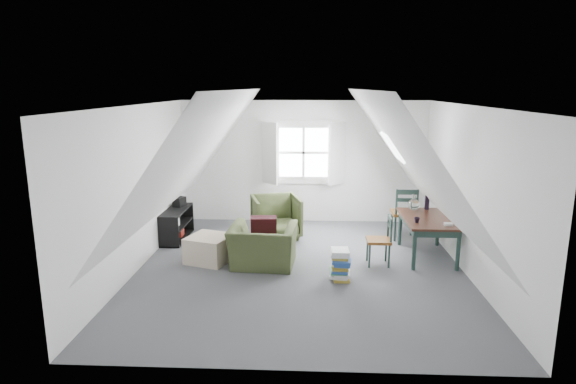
{
  "coord_description": "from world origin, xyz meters",
  "views": [
    {
      "loc": [
        0.14,
        -7.04,
        2.77
      ],
      "look_at": [
        -0.22,
        0.6,
        1.09
      ],
      "focal_mm": 30.0,
      "sensor_mm": 36.0,
      "label": 1
    }
  ],
  "objects_px": {
    "armchair_far": "(276,237)",
    "dining_table": "(428,223)",
    "dining_chair_far": "(405,212)",
    "media_shelf": "(176,226)",
    "ottoman": "(209,249)",
    "magazine_stack": "(341,265)",
    "dining_chair_near": "(381,240)",
    "armchair_near": "(263,266)"
  },
  "relations": [
    {
      "from": "media_shelf",
      "to": "magazine_stack",
      "type": "distance_m",
      "value": 3.4
    },
    {
      "from": "armchair_far",
      "to": "dining_table",
      "type": "height_order",
      "value": "dining_table"
    },
    {
      "from": "ottoman",
      "to": "dining_table",
      "type": "xyz_separation_m",
      "value": [
        3.55,
        0.37,
        0.37
      ]
    },
    {
      "from": "ottoman",
      "to": "media_shelf",
      "type": "xyz_separation_m",
      "value": [
        -0.85,
        1.1,
        0.04
      ]
    },
    {
      "from": "dining_table",
      "to": "dining_chair_near",
      "type": "height_order",
      "value": "dining_chair_near"
    },
    {
      "from": "dining_table",
      "to": "dining_chair_near",
      "type": "bearing_deg",
      "value": -156.83
    },
    {
      "from": "dining_chair_far",
      "to": "media_shelf",
      "type": "height_order",
      "value": "dining_chair_far"
    },
    {
      "from": "dining_chair_near",
      "to": "media_shelf",
      "type": "relative_size",
      "value": 0.72
    },
    {
      "from": "ottoman",
      "to": "dining_chair_near",
      "type": "xyz_separation_m",
      "value": [
        2.73,
        -0.02,
        0.2
      ]
    },
    {
      "from": "dining_table",
      "to": "dining_chair_far",
      "type": "relative_size",
      "value": 1.38
    },
    {
      "from": "armchair_far",
      "to": "dining_chair_near",
      "type": "xyz_separation_m",
      "value": [
        1.75,
        -1.35,
        0.41
      ]
    },
    {
      "from": "ottoman",
      "to": "dining_chair_far",
      "type": "distance_m",
      "value": 3.61
    },
    {
      "from": "ottoman",
      "to": "dining_table",
      "type": "distance_m",
      "value": 3.59
    },
    {
      "from": "ottoman",
      "to": "media_shelf",
      "type": "relative_size",
      "value": 0.57
    },
    {
      "from": "armchair_far",
      "to": "ottoman",
      "type": "bearing_deg",
      "value": -141.82
    },
    {
      "from": "armchair_near",
      "to": "magazine_stack",
      "type": "bearing_deg",
      "value": 162.17
    },
    {
      "from": "ottoman",
      "to": "magazine_stack",
      "type": "distance_m",
      "value": 2.17
    },
    {
      "from": "dining_chair_near",
      "to": "armchair_far",
      "type": "bearing_deg",
      "value": -139.45
    },
    {
      "from": "armchair_near",
      "to": "dining_table",
      "type": "relative_size",
      "value": 0.75
    },
    {
      "from": "armchair_far",
      "to": "dining_chair_near",
      "type": "bearing_deg",
      "value": -53.0
    },
    {
      "from": "dining_chair_far",
      "to": "dining_chair_near",
      "type": "distance_m",
      "value": 1.48
    },
    {
      "from": "armchair_near",
      "to": "dining_table",
      "type": "distance_m",
      "value": 2.78
    },
    {
      "from": "armchair_near",
      "to": "armchair_far",
      "type": "height_order",
      "value": "armchair_far"
    },
    {
      "from": "dining_chair_far",
      "to": "media_shelf",
      "type": "xyz_separation_m",
      "value": [
        -4.2,
        -0.22,
        -0.25
      ]
    },
    {
      "from": "dining_chair_far",
      "to": "media_shelf",
      "type": "bearing_deg",
      "value": 11.38
    },
    {
      "from": "media_shelf",
      "to": "magazine_stack",
      "type": "bearing_deg",
      "value": -31.26
    },
    {
      "from": "magazine_stack",
      "to": "dining_chair_far",
      "type": "bearing_deg",
      "value": 56.98
    },
    {
      "from": "armchair_near",
      "to": "ottoman",
      "type": "xyz_separation_m",
      "value": [
        -0.89,
        0.18,
        0.21
      ]
    },
    {
      "from": "ottoman",
      "to": "dining_table",
      "type": "height_order",
      "value": "dining_table"
    },
    {
      "from": "ottoman",
      "to": "magazine_stack",
      "type": "relative_size",
      "value": 1.41
    },
    {
      "from": "armchair_far",
      "to": "magazine_stack",
      "type": "height_order",
      "value": "magazine_stack"
    },
    {
      "from": "dining_chair_near",
      "to": "magazine_stack",
      "type": "xyz_separation_m",
      "value": [
        -0.66,
        -0.64,
        -0.19
      ]
    },
    {
      "from": "armchair_far",
      "to": "dining_chair_far",
      "type": "distance_m",
      "value": 2.42
    },
    {
      "from": "media_shelf",
      "to": "dining_chair_near",
      "type": "bearing_deg",
      "value": -17.59
    },
    {
      "from": "ottoman",
      "to": "dining_chair_near",
      "type": "relative_size",
      "value": 0.8
    },
    {
      "from": "ottoman",
      "to": "dining_chair_far",
      "type": "bearing_deg",
      "value": 21.44
    },
    {
      "from": "armchair_near",
      "to": "ottoman",
      "type": "bearing_deg",
      "value": -6.85
    },
    {
      "from": "dining_table",
      "to": "dining_chair_far",
      "type": "distance_m",
      "value": 0.97
    },
    {
      "from": "armchair_near",
      "to": "dining_table",
      "type": "bearing_deg",
      "value": -164.12
    },
    {
      "from": "dining_table",
      "to": "dining_chair_far",
      "type": "xyz_separation_m",
      "value": [
        -0.2,
        0.95,
        -0.08
      ]
    },
    {
      "from": "dining_chair_far",
      "to": "magazine_stack",
      "type": "xyz_separation_m",
      "value": [
        -1.28,
        -1.98,
        -0.28
      ]
    },
    {
      "from": "dining_chair_near",
      "to": "magazine_stack",
      "type": "relative_size",
      "value": 1.76
    }
  ]
}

